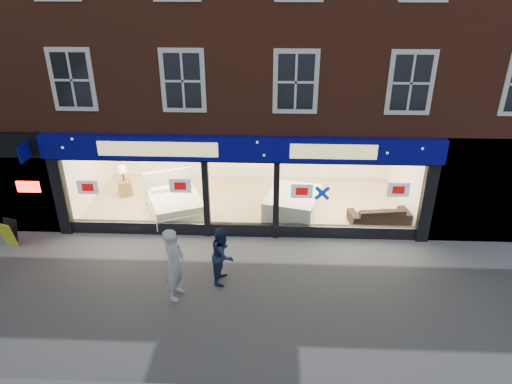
# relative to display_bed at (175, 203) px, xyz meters

# --- Properties ---
(ground) EXTENTS (120.00, 120.00, 0.00)m
(ground) POSITION_rel_display_bed_xyz_m (2.32, -4.32, -0.43)
(ground) COLOR gray
(ground) RESTS_ON ground
(showroom_floor) EXTENTS (11.00, 4.50, 0.10)m
(showroom_floor) POSITION_rel_display_bed_xyz_m (2.32, 0.93, -0.38)
(showroom_floor) COLOR tan
(showroom_floor) RESTS_ON ground
(display_bed) EXTENTS (2.38, 2.57, 1.17)m
(display_bed) POSITION_rel_display_bed_xyz_m (0.00, 0.00, 0.00)
(display_bed) COLOR white
(display_bed) RESTS_ON showroom_floor
(bedside_table) EXTENTS (0.59, 0.59, 0.55)m
(bedside_table) POSITION_rel_display_bed_xyz_m (-2.08, 1.22, -0.05)
(bedside_table) COLOR brown
(bedside_table) RESTS_ON showroom_floor
(mattress_stack) EXTENTS (2.02, 2.32, 0.79)m
(mattress_stack) POSITION_rel_display_bed_xyz_m (3.92, -0.05, 0.06)
(mattress_stack) COLOR silver
(mattress_stack) RESTS_ON showroom_floor
(sofa) EXTENTS (2.02, 1.02, 0.56)m
(sofa) POSITION_rel_display_bed_xyz_m (6.70, -0.42, -0.05)
(sofa) COLOR black
(sofa) RESTS_ON showroom_floor
(a_board) EXTENTS (0.61, 0.49, 0.81)m
(a_board) POSITION_rel_display_bed_xyz_m (-4.58, -2.09, -0.02)
(a_board) COLOR gold
(a_board) RESTS_ON ground
(pedestrian_grey) EXTENTS (0.58, 0.78, 1.93)m
(pedestrian_grey) POSITION_rel_display_bed_xyz_m (0.89, -4.27, 0.54)
(pedestrian_grey) COLOR #ACADB4
(pedestrian_grey) RESTS_ON ground
(pedestrian_blue) EXTENTS (0.67, 0.82, 1.58)m
(pedestrian_blue) POSITION_rel_display_bed_xyz_m (2.00, -3.55, 0.36)
(pedestrian_blue) COLOR #182444
(pedestrian_blue) RESTS_ON ground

